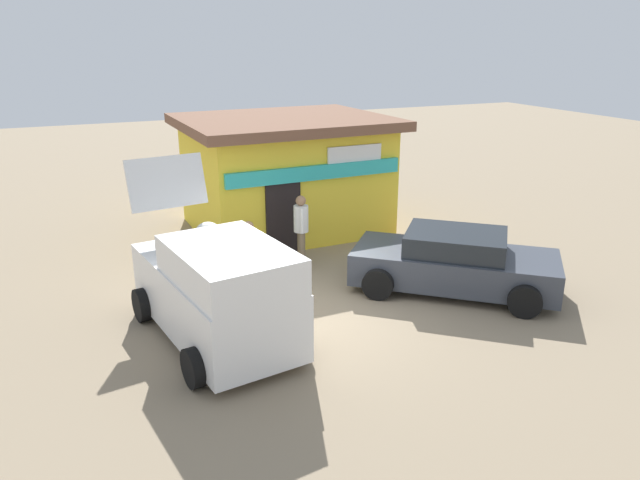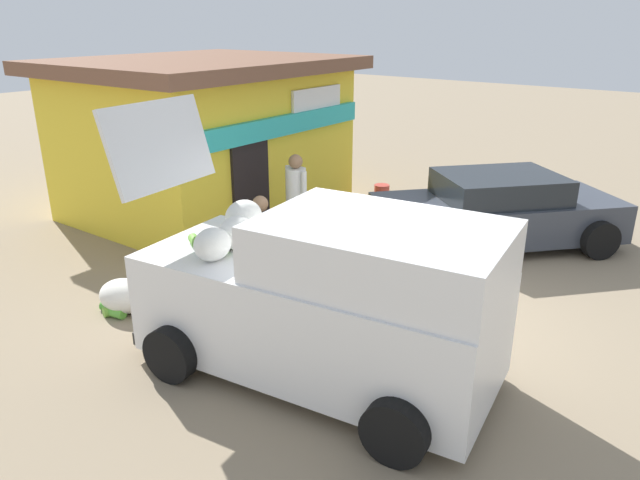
{
  "view_description": "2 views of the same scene",
  "coord_description": "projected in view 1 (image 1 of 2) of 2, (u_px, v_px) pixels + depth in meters",
  "views": [
    {
      "loc": [
        -4.32,
        -9.88,
        5.15
      ],
      "look_at": [
        0.74,
        1.7,
        0.83
      ],
      "focal_mm": 33.54,
      "sensor_mm": 36.0,
      "label": 1
    },
    {
      "loc": [
        -6.73,
        -3.9,
        3.83
      ],
      "look_at": [
        -0.38,
        1.1,
        0.78
      ],
      "focal_mm": 33.12,
      "sensor_mm": 36.0,
      "label": 2
    }
  ],
  "objects": [
    {
      "name": "unloaded_banana_pile",
      "position": [
        161.0,
        272.0,
        13.2
      ],
      "size": [
        0.76,
        0.86,
        0.47
      ],
      "color": "silver",
      "rests_on": "ground_plane"
    },
    {
      "name": "ground_plane",
      "position": [
        320.0,
        310.0,
        11.87
      ],
      "size": [
        60.0,
        60.0,
        0.0
      ],
      "primitive_type": "plane",
      "color": "gray"
    },
    {
      "name": "vendor_standing",
      "position": [
        301.0,
        226.0,
        13.77
      ],
      "size": [
        0.42,
        0.55,
        1.73
      ],
      "color": "#726047",
      "rests_on": "ground_plane"
    },
    {
      "name": "paint_bucket",
      "position": [
        417.0,
        234.0,
        15.79
      ],
      "size": [
        0.34,
        0.34,
        0.37
      ],
      "primitive_type": "cylinder",
      "color": "#BF3F33",
      "rests_on": "ground_plane"
    },
    {
      "name": "parked_sedan",
      "position": [
        454.0,
        263.0,
        12.61
      ],
      "size": [
        4.34,
        4.07,
        1.3
      ],
      "color": "#383D47",
      "rests_on": "ground_plane"
    },
    {
      "name": "storefront_bar",
      "position": [
        285.0,
        173.0,
        16.5
      ],
      "size": [
        5.59,
        4.74,
        3.09
      ],
      "color": "yellow",
      "rests_on": "ground_plane"
    },
    {
      "name": "customer_bending",
      "position": [
        236.0,
        244.0,
        12.96
      ],
      "size": [
        0.73,
        0.75,
        1.44
      ],
      "color": "navy",
      "rests_on": "ground_plane"
    },
    {
      "name": "delivery_van",
      "position": [
        216.0,
        289.0,
        10.41
      ],
      "size": [
        2.55,
        4.45,
        2.93
      ],
      "color": "white",
      "rests_on": "ground_plane"
    }
  ]
}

